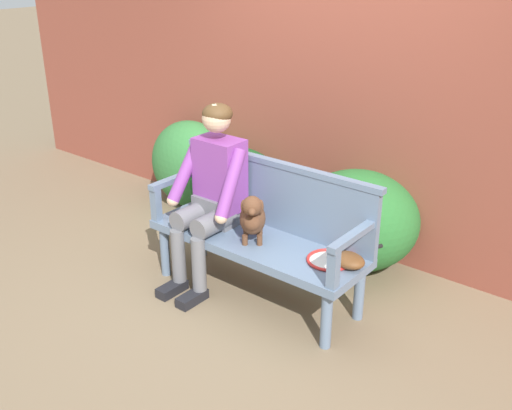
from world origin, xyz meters
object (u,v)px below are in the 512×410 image
object	(u,v)px
dog_on_bench	(253,217)
baseball_glove	(348,260)
person_seated	(212,189)
garden_bench	(256,246)
tennis_racket	(333,259)

from	to	relation	value
dog_on_bench	baseball_glove	size ratio (longest dim) A/B	1.68
person_seated	baseball_glove	distance (m)	1.10
dog_on_bench	baseball_glove	world-z (taller)	dog_on_bench
garden_bench	person_seated	world-z (taller)	person_seated
person_seated	dog_on_bench	xyz separation A→B (m)	(0.40, -0.04, -0.09)
garden_bench	tennis_racket	distance (m)	0.58
garden_bench	person_seated	distance (m)	0.51
dog_on_bench	tennis_racket	size ratio (longest dim) A/B	0.64
garden_bench	tennis_racket	world-z (taller)	tennis_racket
garden_bench	dog_on_bench	xyz separation A→B (m)	(0.01, -0.05, 0.24)
person_seated	baseball_glove	xyz separation A→B (m)	(1.08, 0.07, -0.23)
person_seated	tennis_racket	bearing A→B (deg)	4.77
tennis_racket	baseball_glove	xyz separation A→B (m)	(0.12, -0.01, 0.04)
tennis_racket	baseball_glove	bearing A→B (deg)	-3.55
garden_bench	baseball_glove	size ratio (longest dim) A/B	7.20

